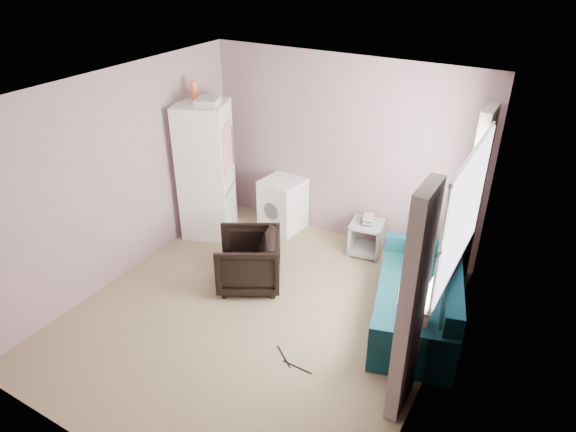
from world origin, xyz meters
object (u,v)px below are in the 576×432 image
fridge (206,170)px  side_table (366,235)px  armchair (248,258)px  sofa (421,301)px  washing_machine (283,203)px

fridge → side_table: (2.16, 0.57, -0.69)m
armchair → sofa: size_ratio=0.38×
fridge → washing_machine: (0.86, 0.60, -0.56)m
fridge → sofa: fridge is taller
washing_machine → side_table: (1.30, -0.03, -0.13)m
washing_machine → armchair: bearing=-69.7°
fridge → side_table: 2.33m
washing_machine → sofa: 2.58m
sofa → armchair: bearing=173.8°
washing_machine → sofa: sofa is taller
fridge → side_table: bearing=-7.4°
fridge → washing_machine: bearing=12.7°
fridge → sofa: 3.31m
armchair → side_table: (0.95, 1.36, -0.11)m
armchair → sofa: bearing=69.4°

